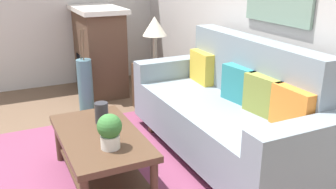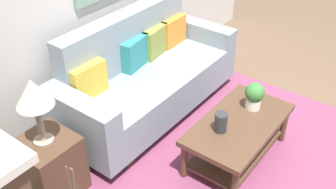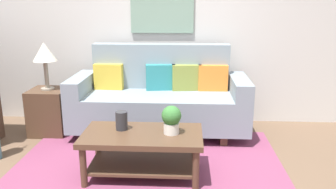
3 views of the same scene
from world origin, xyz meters
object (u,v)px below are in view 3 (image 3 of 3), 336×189
object	(u,v)px
framed_painting	(162,6)
couch	(160,99)
tabletop_vase	(122,121)
side_table	(50,111)
throw_pillow_teal	(160,77)
throw_pillow_orange	(213,78)
throw_pillow_olive	(187,78)
coffee_table	(142,145)
throw_pillow_mustard	(109,77)
table_lamp	(44,54)
potted_plant_tabletop	(171,119)

from	to	relation	value
framed_painting	couch	bearing A→B (deg)	-90.00
tabletop_vase	side_table	bearing A→B (deg)	138.43
throw_pillow_teal	throw_pillow_orange	xyz separation A→B (m)	(0.65, 0.00, 0.00)
throw_pillow_olive	framed_painting	world-z (taller)	framed_painting
couch	tabletop_vase	bearing A→B (deg)	-104.45
throw_pillow_orange	coffee_table	world-z (taller)	throw_pillow_orange
couch	coffee_table	world-z (taller)	couch
throw_pillow_olive	tabletop_vase	bearing A→B (deg)	-116.78
throw_pillow_orange	coffee_table	distance (m)	1.51
framed_painting	throw_pillow_mustard	bearing A→B (deg)	-152.44
couch	table_lamp	world-z (taller)	table_lamp
couch	table_lamp	size ratio (longest dim) A/B	3.72
throw_pillow_mustard	throw_pillow_orange	distance (m)	1.31
throw_pillow_olive	tabletop_vase	xyz separation A→B (m)	(-0.60, -1.19, -0.16)
throw_pillow_orange	coffee_table	bearing A→B (deg)	-119.72
couch	throw_pillow_mustard	size ratio (longest dim) A/B	5.89
coffee_table	throw_pillow_orange	bearing A→B (deg)	60.28
tabletop_vase	throw_pillow_mustard	bearing A→B (deg)	107.67
throw_pillow_mustard	table_lamp	world-z (taller)	table_lamp
couch	side_table	bearing A→B (deg)	-175.76
throw_pillow_olive	side_table	bearing A→B (deg)	-172.32
throw_pillow_mustard	framed_painting	distance (m)	1.13
throw_pillow_olive	potted_plant_tabletop	bearing A→B (deg)	-95.88
throw_pillow_orange	framed_painting	distance (m)	1.13
throw_pillow_olive	table_lamp	xyz separation A→B (m)	(-1.69, -0.23, 0.31)
tabletop_vase	framed_painting	bearing A→B (deg)	79.85
potted_plant_tabletop	side_table	size ratio (longest dim) A/B	0.47
throw_pillow_olive	framed_painting	size ratio (longest dim) A/B	0.44
throw_pillow_olive	framed_painting	bearing A→B (deg)	133.77
couch	potted_plant_tabletop	distance (m)	1.16
throw_pillow_mustard	side_table	distance (m)	0.84
throw_pillow_orange	coffee_table	size ratio (longest dim) A/B	0.33
potted_plant_tabletop	side_table	distance (m)	1.89
throw_pillow_mustard	throw_pillow_olive	world-z (taller)	same
tabletop_vase	potted_plant_tabletop	world-z (taller)	potted_plant_tabletop
couch	coffee_table	size ratio (longest dim) A/B	1.93
coffee_table	side_table	world-z (taller)	side_table
throw_pillow_mustard	throw_pillow_orange	world-z (taller)	same
couch	throw_pillow_orange	world-z (taller)	couch
side_table	framed_painting	world-z (taller)	framed_painting
throw_pillow_teal	tabletop_vase	world-z (taller)	throw_pillow_teal
throw_pillow_teal	couch	bearing A→B (deg)	-90.00
tabletop_vase	framed_painting	world-z (taller)	framed_painting
coffee_table	tabletop_vase	xyz separation A→B (m)	(-0.20, 0.08, 0.20)
throw_pillow_mustard	framed_painting	world-z (taller)	framed_painting
side_table	framed_painting	distance (m)	1.94
side_table	table_lamp	bearing A→B (deg)	0.00
couch	throw_pillow_olive	size ratio (longest dim) A/B	5.89
framed_painting	table_lamp	bearing A→B (deg)	-157.32
tabletop_vase	potted_plant_tabletop	bearing A→B (deg)	-8.75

